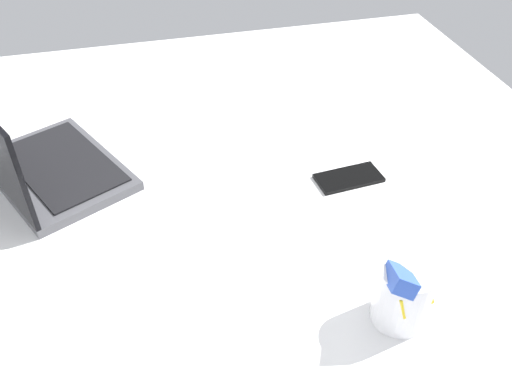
# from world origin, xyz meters

# --- Properties ---
(bed_mattress) EXTENTS (1.80, 1.40, 0.18)m
(bed_mattress) POSITION_xyz_m (0.00, 0.00, 0.09)
(bed_mattress) COLOR white
(bed_mattress) RESTS_ON ground
(laptop) EXTENTS (0.40, 0.35, 0.23)m
(laptop) POSITION_xyz_m (0.25, 0.50, 0.22)
(laptop) COLOR #4C4C51
(laptop) RESTS_ON bed_mattress
(snack_cup) EXTENTS (0.09, 0.09, 0.14)m
(snack_cup) POSITION_xyz_m (-0.26, -0.07, 0.24)
(snack_cup) COLOR silver
(snack_cup) RESTS_ON bed_mattress
(cell_phone) EXTENTS (0.08, 0.15, 0.01)m
(cell_phone) POSITION_xyz_m (0.10, -0.13, 0.18)
(cell_phone) COLOR black
(cell_phone) RESTS_ON bed_mattress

